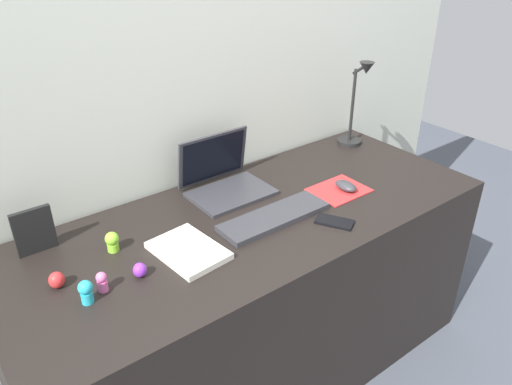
# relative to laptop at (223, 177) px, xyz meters

# --- Properties ---
(ground_plane) EXTENTS (6.00, 6.00, 0.00)m
(ground_plane) POSITION_rel_laptop_xyz_m (-0.02, -0.22, -0.79)
(ground_plane) COLOR #474C56
(back_wall) EXTENTS (2.96, 0.05, 1.56)m
(back_wall) POSITION_rel_laptop_xyz_m (-0.02, 0.17, -0.01)
(back_wall) COLOR beige
(back_wall) RESTS_ON ground_plane
(desk) EXTENTS (1.76, 0.71, 0.74)m
(desk) POSITION_rel_laptop_xyz_m (-0.02, -0.22, -0.42)
(desk) COLOR black
(desk) RESTS_ON ground_plane
(laptop) EXTENTS (0.30, 0.25, 0.21)m
(laptop) POSITION_rel_laptop_xyz_m (0.00, 0.00, 0.00)
(laptop) COLOR #333338
(laptop) RESTS_ON desk
(keyboard) EXTENTS (0.41, 0.13, 0.02)m
(keyboard) POSITION_rel_laptop_xyz_m (0.02, -0.29, -0.04)
(keyboard) COLOR #333338
(keyboard) RESTS_ON desk
(mousepad) EXTENTS (0.21, 0.17, 0.00)m
(mousepad) POSITION_rel_laptop_xyz_m (0.35, -0.28, -0.05)
(mousepad) COLOR red
(mousepad) RESTS_ON desk
(mouse) EXTENTS (0.06, 0.10, 0.03)m
(mouse) POSITION_rel_laptop_xyz_m (0.37, -0.29, -0.03)
(mouse) COLOR #333338
(mouse) RESTS_ON mousepad
(cell_phone) EXTENTS (0.12, 0.14, 0.01)m
(cell_phone) POSITION_rel_laptop_xyz_m (0.17, -0.43, -0.05)
(cell_phone) COLOR black
(cell_phone) RESTS_ON desk
(desk_lamp) EXTENTS (0.11, 0.14, 0.39)m
(desk_lamp) POSITION_rel_laptop_xyz_m (0.72, -0.00, 0.13)
(desk_lamp) COLOR black
(desk_lamp) RESTS_ON desk
(notebook_pad) EXTENTS (0.19, 0.26, 0.02)m
(notebook_pad) POSITION_rel_laptop_xyz_m (-0.32, -0.28, -0.04)
(notebook_pad) COLOR silver
(notebook_pad) RESTS_ON desk
(picture_frame) EXTENTS (0.12, 0.02, 0.15)m
(picture_frame) POSITION_rel_laptop_xyz_m (-0.69, 0.02, 0.02)
(picture_frame) COLOR black
(picture_frame) RESTS_ON desk
(toy_figurine_lime) EXTENTS (0.04, 0.04, 0.07)m
(toy_figurine_lime) POSITION_rel_laptop_xyz_m (-0.50, -0.12, -0.02)
(toy_figurine_lime) COLOR #8CDB33
(toy_figurine_lime) RESTS_ON desk
(toy_figurine_pink) EXTENTS (0.03, 0.03, 0.06)m
(toy_figurine_pink) POSITION_rel_laptop_xyz_m (-0.60, -0.29, -0.02)
(toy_figurine_pink) COLOR pink
(toy_figurine_pink) RESTS_ON desk
(toy_figurine_red) EXTENTS (0.04, 0.04, 0.05)m
(toy_figurine_red) POSITION_rel_laptop_xyz_m (-0.70, -0.19, -0.03)
(toy_figurine_red) COLOR red
(toy_figurine_red) RESTS_ON desk
(toy_figurine_cyan) EXTENTS (0.04, 0.04, 0.07)m
(toy_figurine_cyan) POSITION_rel_laptop_xyz_m (-0.66, -0.31, -0.02)
(toy_figurine_cyan) COLOR #28B7CC
(toy_figurine_cyan) RESTS_ON desk
(toy_figurine_purple) EXTENTS (0.04, 0.04, 0.04)m
(toy_figurine_purple) POSITION_rel_laptop_xyz_m (-0.49, -0.29, -0.03)
(toy_figurine_purple) COLOR purple
(toy_figurine_purple) RESTS_ON desk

